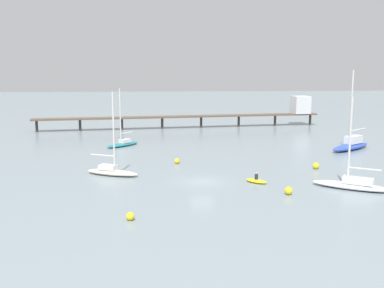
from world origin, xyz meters
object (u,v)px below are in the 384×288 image
Objects in this scene: pier at (238,111)px; mooring_buoy_outer at (177,161)px; sailboat_white at (353,183)px; sailboat_teal at (123,142)px; mooring_buoy_near at (289,191)px; dinghy_yellow at (256,181)px; sailboat_blue at (351,144)px; mooring_buoy_far at (316,166)px; sailboat_cream at (112,170)px; mooring_buoy_inner at (130,216)px.

pier is 39.02m from mooring_buoy_outer.
sailboat_white is at bearing -86.75° from pier.
sailboat_teal reaches higher than mooring_buoy_near.
sailboat_white is 9.65m from dinghy_yellow.
sailboat_blue reaches higher than pier.
sailboat_cream is at bearing -176.58° from mooring_buoy_far.
sailboat_teal is at bearing 95.54° from mooring_buoy_inner.
sailboat_teal is at bearing 132.60° from sailboat_white.
dinghy_yellow is 3.22× the size of mooring_buoy_far.
dinghy_yellow is (15.64, -4.50, -0.39)m from sailboat_cream.
sailboat_teal is 3.59× the size of dinghy_yellow.
sailboat_teal is at bearing 123.66° from dinghy_yellow.
sailboat_blue is 1.28× the size of sailboat_white.
mooring_buoy_inner is (-4.55, -21.34, -0.01)m from mooring_buoy_outer.
mooring_buoy_outer is (7.64, 5.76, -0.27)m from sailboat_cream.
mooring_buoy_inner is at bearing -102.04° from mooring_buoy_outer.
dinghy_yellow reaches higher than mooring_buoy_outer.
mooring_buoy_far is (24.55, -18.01, -0.19)m from sailboat_teal.
sailboat_blue reaches higher than dinghy_yellow.
pier is at bearing 85.36° from mooring_buoy_near.
mooring_buoy_inner is at bearing -156.70° from mooring_buoy_near.
pier is at bearing 45.39° from sailboat_teal.
sailboat_white is (2.83, -49.73, -2.66)m from pier.
sailboat_white is at bearing -87.03° from mooring_buoy_far.
sailboat_blue reaches higher than mooring_buoy_inner.
sailboat_cream reaches higher than mooring_buoy_outer.
dinghy_yellow is at bearing 41.42° from mooring_buoy_inner.
sailboat_cream is at bearing 163.96° from dinghy_yellow.
pier is 6.19× the size of sailboat_cream.
sailboat_teal is 30.45m from mooring_buoy_far.
sailboat_white is at bearing -113.31° from sailboat_blue.
sailboat_white is 25.90m from sailboat_cream.
sailboat_teal reaches higher than pier.
dinghy_yellow is 16.75m from mooring_buoy_inner.
mooring_buoy_near is (-6.99, -1.51, -0.21)m from sailboat_white.
pier is 6.50× the size of sailboat_teal.
sailboat_teal is at bearing 120.13° from mooring_buoy_outer.
sailboat_blue is at bearing 43.53° from mooring_buoy_inner.
sailboat_cream is at bearing 162.57° from sailboat_white.
sailboat_cream is 14.02× the size of mooring_buoy_inner.
mooring_buoy_inner is at bearing -138.58° from dinghy_yellow.
sailboat_white is at bearing -47.40° from sailboat_teal.
sailboat_teal is at bearing -134.61° from pier.
mooring_buoy_near is 1.13× the size of mooring_buoy_outer.
sailboat_cream is 15.88m from mooring_buoy_inner.
mooring_buoy_outer is at bearing 165.43° from mooring_buoy_far.
mooring_buoy_far is 27.16m from mooring_buoy_inner.
dinghy_yellow is (-18.35, -18.29, -0.63)m from sailboat_blue.
sailboat_cream is 3.76× the size of dinghy_yellow.
sailboat_white is 11.88× the size of mooring_buoy_near.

